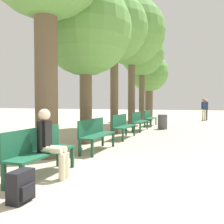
# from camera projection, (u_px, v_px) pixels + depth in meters

# --- Properties ---
(ground_plane) EXTENTS (80.00, 80.00, 0.00)m
(ground_plane) POSITION_uv_depth(u_px,v_px,m) (119.00, 199.00, 3.52)
(ground_plane) COLOR #B7A88E
(bench_row_0) EXTENTS (0.43, 1.65, 0.89)m
(bench_row_0) POSITION_uv_depth(u_px,v_px,m) (39.00, 148.00, 4.55)
(bench_row_0) COLOR #195138
(bench_row_0) RESTS_ON ground_plane
(bench_row_1) EXTENTS (0.43, 1.65, 0.89)m
(bench_row_1) POSITION_uv_depth(u_px,v_px,m) (95.00, 132.00, 6.98)
(bench_row_1) COLOR #195138
(bench_row_1) RESTS_ON ground_plane
(bench_row_2) EXTENTS (0.43, 1.65, 0.89)m
(bench_row_2) POSITION_uv_depth(u_px,v_px,m) (122.00, 124.00, 9.41)
(bench_row_2) COLOR #195138
(bench_row_2) RESTS_ON ground_plane
(bench_row_3) EXTENTS (0.43, 1.65, 0.89)m
(bench_row_3) POSITION_uv_depth(u_px,v_px,m) (139.00, 120.00, 11.83)
(bench_row_3) COLOR #195138
(bench_row_3) RESTS_ON ground_plane
(bench_row_4) EXTENTS (0.43, 1.65, 0.89)m
(bench_row_4) POSITION_uv_depth(u_px,v_px,m) (149.00, 117.00, 14.26)
(bench_row_4) COLOR #195138
(bench_row_4) RESTS_ON ground_plane
(tree_row_1) EXTENTS (3.02, 3.02, 5.26)m
(tree_row_1) POSITION_uv_depth(u_px,v_px,m) (86.00, 30.00, 8.12)
(tree_row_1) COLOR brown
(tree_row_1) RESTS_ON ground_plane
(tree_row_2) EXTENTS (2.90, 2.90, 6.05)m
(tree_row_2) POSITION_uv_depth(u_px,v_px,m) (114.00, 29.00, 10.78)
(tree_row_2) COLOR brown
(tree_row_2) RESTS_ON ground_plane
(tree_row_3) EXTENTS (3.62, 3.62, 6.98)m
(tree_row_3) POSITION_uv_depth(u_px,v_px,m) (132.00, 33.00, 13.46)
(tree_row_3) COLOR brown
(tree_row_3) RESTS_ON ground_plane
(tree_row_4) EXTENTS (2.82, 2.82, 5.89)m
(tree_row_4) POSITION_uv_depth(u_px,v_px,m) (142.00, 54.00, 15.87)
(tree_row_4) COLOR brown
(tree_row_4) RESTS_ON ground_plane
(tree_row_5) EXTENTS (2.76, 2.76, 4.89)m
(tree_row_5) POSITION_uv_depth(u_px,v_px,m) (149.00, 74.00, 18.11)
(tree_row_5) COLOR brown
(tree_row_5) RESTS_ON ground_plane
(person_seated) EXTENTS (0.56, 0.32, 1.25)m
(person_seated) POSITION_uv_depth(u_px,v_px,m) (50.00, 141.00, 4.49)
(person_seated) COLOR beige
(person_seated) RESTS_ON ground_plane
(backpack) EXTENTS (0.24, 0.37, 0.43)m
(backpack) POSITION_uv_depth(u_px,v_px,m) (21.00, 186.00, 3.42)
(backpack) COLOR black
(backpack) RESTS_ON ground_plane
(pedestrian_near) EXTENTS (0.33, 0.28, 1.62)m
(pedestrian_near) POSITION_uv_depth(u_px,v_px,m) (204.00, 108.00, 18.33)
(pedestrian_near) COLOR beige
(pedestrian_near) RESTS_ON ground_plane
(pedestrian_mid) EXTENTS (0.32, 0.28, 1.60)m
(pedestrian_mid) POSITION_uv_depth(u_px,v_px,m) (206.00, 108.00, 18.39)
(pedestrian_mid) COLOR #4C4C4C
(pedestrian_mid) RESTS_ON ground_plane
(trash_bin) EXTENTS (0.48, 0.48, 0.74)m
(trash_bin) POSITION_uv_depth(u_px,v_px,m) (163.00, 122.00, 12.57)
(trash_bin) COLOR #4C4C51
(trash_bin) RESTS_ON ground_plane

